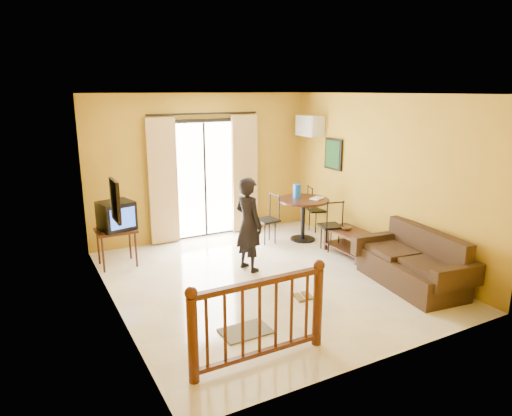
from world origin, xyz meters
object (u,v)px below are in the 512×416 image
coffee_table (351,239)px  standing_person (248,224)px  television (116,215)px  dining_table (303,207)px  sofa (414,265)px

coffee_table → standing_person: bearing=172.0°
television → standing_person: standing_person is taller
dining_table → standing_person: bearing=-152.4°
television → dining_table: bearing=-18.8°
dining_table → standing_person: standing_person is taller
sofa → television: bearing=149.1°
sofa → standing_person: (-1.90, 1.71, 0.45)m
television → coffee_table: television is taller
sofa → standing_person: size_ratio=1.20×
television → standing_person: 2.17m
sofa → standing_person: 2.60m
dining_table → standing_person: size_ratio=0.64×
sofa → dining_table: bearing=103.1°
television → sofa: (3.72, -2.89, -0.55)m
coffee_table → sofa: 1.44m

